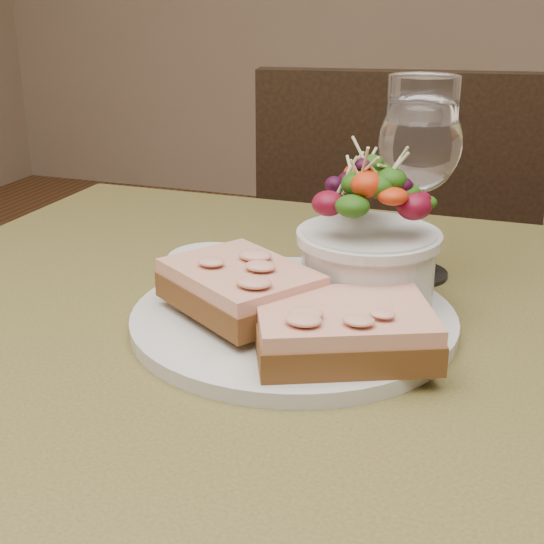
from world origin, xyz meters
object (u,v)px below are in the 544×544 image
(dinner_plate, at_px, (293,319))
(salad_bowl, at_px, (369,233))
(sandwich_front, at_px, (344,330))
(ramekin, at_px, (211,273))
(cafe_table, at_px, (269,453))
(wine_glass, at_px, (420,149))
(chair_far, at_px, (385,389))
(sandwich_back, at_px, (240,287))

(dinner_plate, bearing_deg, salad_bowl, 43.38)
(sandwich_front, height_order, ramekin, ramekin)
(salad_bowl, bearing_deg, sandwich_front, -86.73)
(dinner_plate, bearing_deg, cafe_table, -101.06)
(dinner_plate, distance_m, wine_glass, 0.20)
(chair_far, xyz_separation_m, sandwich_back, (0.01, -0.74, 0.49))
(sandwich_front, bearing_deg, wine_glass, 61.11)
(dinner_plate, relative_size, salad_bowl, 2.10)
(sandwich_front, relative_size, wine_glass, 0.89)
(cafe_table, relative_size, dinner_plate, 2.99)
(sandwich_front, height_order, sandwich_back, sandwich_back)
(cafe_table, height_order, salad_bowl, salad_bowl)
(chair_far, bearing_deg, salad_bowl, 88.20)
(cafe_table, distance_m, ramekin, 0.16)
(cafe_table, relative_size, ramekin, 11.94)
(dinner_plate, height_order, sandwich_front, sandwich_front)
(dinner_plate, bearing_deg, sandwich_front, -44.21)
(sandwich_front, bearing_deg, cafe_table, 142.06)
(cafe_table, bearing_deg, wine_glass, 66.79)
(wine_glass, bearing_deg, dinner_plate, -116.10)
(ramekin, bearing_deg, sandwich_front, -26.44)
(cafe_table, bearing_deg, sandwich_back, 147.94)
(ramekin, xyz_separation_m, wine_glass, (0.15, 0.13, 0.09))
(sandwich_back, xyz_separation_m, ramekin, (-0.04, 0.03, -0.00))
(dinner_plate, xyz_separation_m, ramekin, (-0.08, 0.01, 0.03))
(chair_far, relative_size, wine_glass, 5.14)
(salad_bowl, xyz_separation_m, wine_glass, (0.02, 0.10, 0.05))
(sandwich_front, bearing_deg, chair_far, 73.26)
(chair_far, distance_m, salad_bowl, 0.86)
(chair_far, xyz_separation_m, sandwich_front, (0.10, -0.77, 0.49))
(dinner_plate, xyz_separation_m, salad_bowl, (0.05, 0.05, 0.07))
(sandwich_back, bearing_deg, dinner_plate, 58.98)
(sandwich_back, height_order, ramekin, sandwich_back)
(wine_glass, bearing_deg, salad_bowl, -102.55)
(cafe_table, xyz_separation_m, salad_bowl, (0.06, 0.09, 0.17))
(sandwich_front, relative_size, ramekin, 2.32)
(sandwich_back, relative_size, ramekin, 2.24)
(cafe_table, relative_size, sandwich_front, 5.15)
(sandwich_front, relative_size, salad_bowl, 1.22)
(ramekin, height_order, salad_bowl, salad_bowl)
(sandwich_front, xyz_separation_m, wine_glass, (0.02, 0.20, 0.09))
(cafe_table, relative_size, wine_glass, 4.57)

